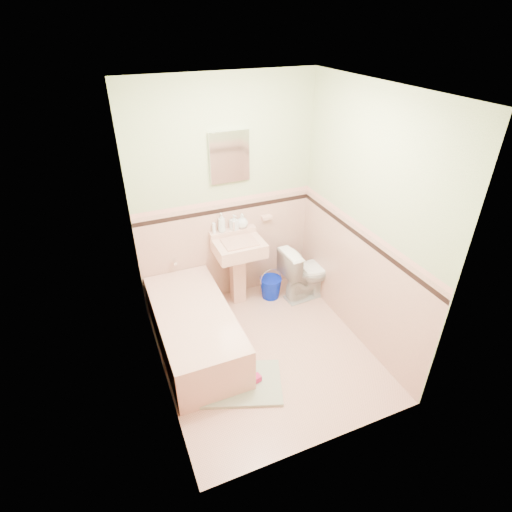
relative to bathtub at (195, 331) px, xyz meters
name	(u,v)px	position (x,y,z in m)	size (l,w,h in m)	color
floor	(265,352)	(0.63, -0.33, -0.23)	(2.20, 2.20, 0.00)	#E3AB95
ceiling	(270,89)	(0.63, -0.33, 2.27)	(2.20, 2.20, 0.00)	white
wall_back	(225,198)	(0.63, 0.77, 1.02)	(2.50, 2.50, 0.00)	beige
wall_front	(337,324)	(0.63, -1.43, 1.02)	(2.50, 2.50, 0.00)	beige
wall_left	(149,270)	(-0.37, -0.33, 1.02)	(2.50, 2.50, 0.00)	beige
wall_right	(365,225)	(1.63, -0.33, 1.02)	(2.50, 2.50, 0.00)	beige
wainscot_back	(228,251)	(0.63, 0.76, 0.38)	(2.00, 2.00, 0.00)	beige
wainscot_front	(327,391)	(0.63, -1.42, 0.38)	(2.00, 2.00, 0.00)	beige
wainscot_left	(161,333)	(-0.36, -0.33, 0.38)	(2.20, 2.20, 0.00)	beige
wainscot_right	(355,282)	(1.62, -0.33, 0.38)	(2.20, 2.20, 0.00)	beige
accent_back	(226,210)	(0.63, 0.75, 0.90)	(2.00, 2.00, 0.00)	black
accent_front	(334,337)	(0.63, -1.41, 0.90)	(2.00, 2.00, 0.00)	black
accent_left	(154,283)	(-0.35, -0.33, 0.89)	(2.20, 2.20, 0.00)	black
accent_right	(361,237)	(1.61, -0.33, 0.89)	(2.20, 2.20, 0.00)	black
cap_back	(226,201)	(0.63, 0.75, 0.99)	(2.00, 2.00, 0.00)	#E39E8C
cap_front	(335,326)	(0.63, -1.41, 0.99)	(2.00, 2.00, 0.00)	#E39E8C
cap_left	(152,273)	(-0.35, -0.33, 1.00)	(2.20, 2.20, 0.00)	#E39E8C
cap_right	(363,228)	(1.61, -0.33, 1.00)	(2.20, 2.20, 0.00)	#E39E8C
bathtub	(195,331)	(0.00, 0.00, 0.00)	(0.70, 1.50, 0.45)	#DEA792
tub_faucet	(174,261)	(0.00, 0.72, 0.41)	(0.04, 0.04, 0.12)	silver
sink	(239,273)	(0.68, 0.53, 0.19)	(0.53, 0.48, 0.83)	#DEA792
sink_faucet	(234,226)	(0.68, 0.67, 0.72)	(0.02, 0.02, 0.10)	silver
medicine_cabinet	(229,157)	(0.68, 0.74, 1.47)	(0.42, 0.04, 0.52)	white
soap_dish	(267,217)	(1.10, 0.73, 0.72)	(0.12, 0.07, 0.04)	#DEA792
soap_bottle_left	(222,223)	(0.56, 0.71, 0.77)	(0.08, 0.08, 0.22)	#B2B2B2
soap_bottle_mid	(234,222)	(0.70, 0.71, 0.75)	(0.08, 0.08, 0.17)	#B2B2B2
soap_bottle_right	(242,221)	(0.79, 0.71, 0.75)	(0.13, 0.13, 0.17)	#B2B2B2
tube	(214,228)	(0.47, 0.71, 0.72)	(0.04, 0.04, 0.12)	white
toilet	(308,272)	(1.48, 0.35, 0.11)	(0.38, 0.67, 0.68)	white
bucket	(271,288)	(1.06, 0.50, -0.10)	(0.26, 0.26, 0.26)	#0219BE
bath_mat	(238,383)	(0.23, -0.62, -0.21)	(0.79, 0.53, 0.03)	gray
shoe	(253,380)	(0.35, -0.67, -0.16)	(0.15, 0.07, 0.06)	#BF1E59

